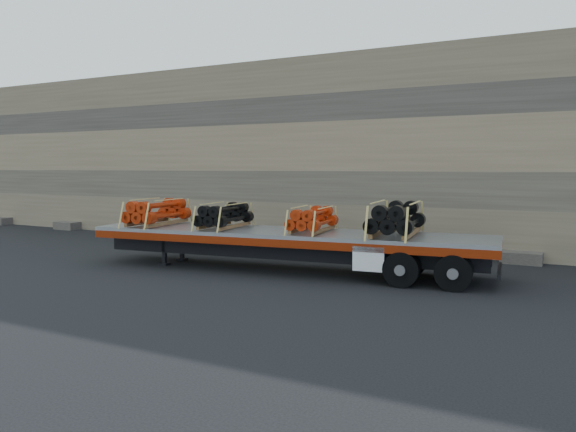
# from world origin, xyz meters

# --- Properties ---
(ground) EXTENTS (120.00, 120.00, 0.00)m
(ground) POSITION_xyz_m (0.00, 0.00, 0.00)
(ground) COLOR black
(ground) RESTS_ON ground
(rock_wall) EXTENTS (44.00, 3.00, 7.00)m
(rock_wall) POSITION_xyz_m (0.00, 6.50, 3.50)
(rock_wall) COLOR #7A6B54
(rock_wall) RESTS_ON ground
(trailer) EXTENTS (11.69, 3.55, 1.15)m
(trailer) POSITION_xyz_m (1.19, 0.21, 0.58)
(trailer) COLOR #9B9DA2
(trailer) RESTS_ON ground
(bundle_front) EXTENTS (1.34, 2.29, 0.77)m
(bundle_front) POSITION_xyz_m (-3.05, -0.29, 1.54)
(bundle_front) COLOR #AA2609
(bundle_front) RESTS_ON trailer
(bundle_midfront) EXTENTS (1.21, 2.08, 0.70)m
(bundle_midfront) POSITION_xyz_m (-0.73, -0.01, 1.50)
(bundle_midfront) COLOR black
(bundle_midfront) RESTS_ON trailer
(bundle_midrear) EXTENTS (1.15, 1.97, 0.67)m
(bundle_midrear) POSITION_xyz_m (2.00, 0.31, 1.48)
(bundle_midrear) COLOR #AA2609
(bundle_midrear) RESTS_ON trailer
(bundle_rear) EXTENTS (1.47, 2.51, 0.85)m
(bundle_rear) POSITION_xyz_m (4.31, 0.58, 1.58)
(bundle_rear) COLOR black
(bundle_rear) RESTS_ON trailer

